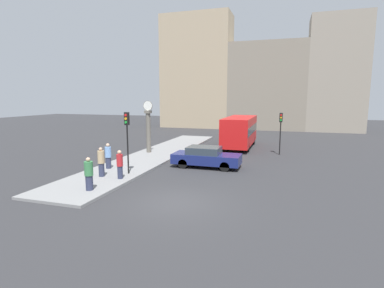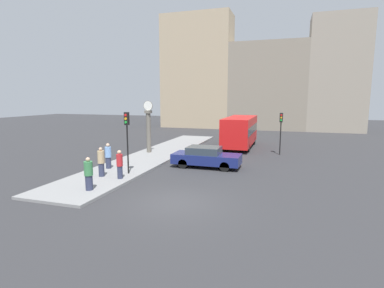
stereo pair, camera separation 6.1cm
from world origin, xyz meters
name	(u,v)px [view 1 (the left image)]	position (x,y,z in m)	size (l,w,h in m)	color
ground_plane	(176,202)	(0.00, 0.00, 0.00)	(120.00, 120.00, 0.00)	#2D2D30
sidewalk_corner	(156,154)	(-5.55, 10.05, 0.07)	(3.84, 24.11, 0.14)	gray
building_row	(253,77)	(-0.49, 34.44, 7.74)	(29.49, 5.00, 17.38)	tan
sedan_car	(206,157)	(-0.51, 7.20, 0.72)	(4.62, 1.86, 1.42)	navy
bus_distant	(240,130)	(0.43, 16.20, 1.65)	(2.44, 7.42, 2.90)	red
traffic_light_near	(127,130)	(-4.44, 3.55, 2.82)	(0.26, 0.24, 3.74)	black
traffic_light_far	(281,125)	(4.20, 13.43, 2.51)	(0.26, 0.24, 3.50)	black
street_clock	(148,128)	(-6.41, 10.49, 2.19)	(0.83, 0.49, 4.34)	#666056
pedestrian_red_top	(120,165)	(-4.31, 2.38, 0.96)	(0.35, 0.35, 1.65)	#2D334C
pedestrian_blue_stripe	(108,156)	(-6.36, 4.36, 0.96)	(0.40, 0.40, 1.66)	#2D334C
pedestrian_green_hoodie	(89,174)	(-4.64, 0.01, 0.96)	(0.43, 0.43, 1.68)	#2D334C
pedestrian_tan_coat	(101,162)	(-5.61, 2.49, 1.00)	(0.39, 0.39, 1.73)	#2D334C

